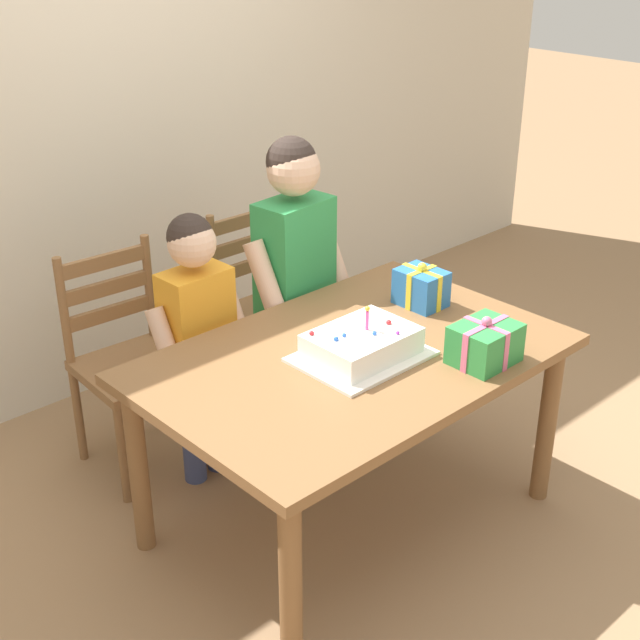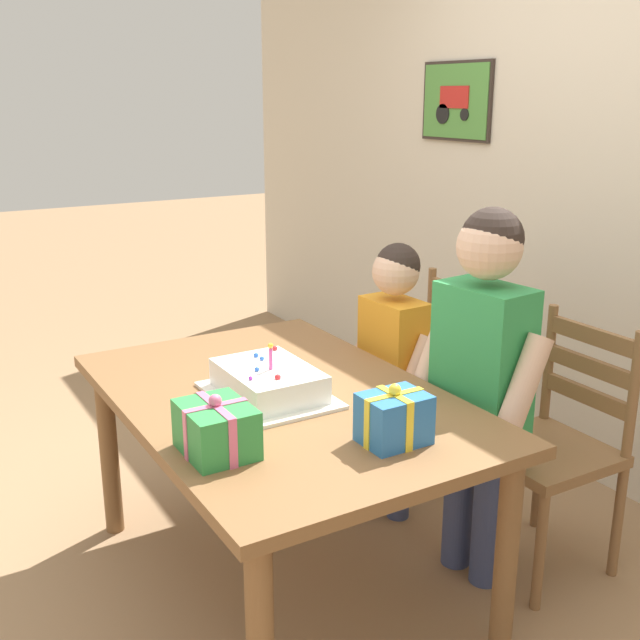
# 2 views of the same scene
# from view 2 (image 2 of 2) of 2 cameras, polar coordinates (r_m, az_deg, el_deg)

# --- Properties ---
(ground_plane) EXTENTS (20.00, 20.00, 0.00)m
(ground_plane) POSITION_cam_2_polar(r_m,az_deg,el_deg) (2.87, -2.77, -19.02)
(ground_plane) COLOR #997551
(back_wall) EXTENTS (6.40, 0.11, 2.60)m
(back_wall) POSITION_cam_2_polar(r_m,az_deg,el_deg) (3.42, 21.67, 9.16)
(back_wall) COLOR beige
(back_wall) RESTS_ON ground
(dining_table) EXTENTS (1.47, 0.98, 0.72)m
(dining_table) POSITION_cam_2_polar(r_m,az_deg,el_deg) (2.56, -2.96, -7.38)
(dining_table) COLOR brown
(dining_table) RESTS_ON ground
(birthday_cake) EXTENTS (0.44, 0.34, 0.19)m
(birthday_cake) POSITION_cam_2_polar(r_m,az_deg,el_deg) (2.49, -3.86, -4.70)
(birthday_cake) COLOR white
(birthday_cake) RESTS_ON dining_table
(gift_box_red_large) EXTENTS (0.22, 0.18, 0.17)m
(gift_box_red_large) POSITION_cam_2_polar(r_m,az_deg,el_deg) (2.12, -7.72, -8.05)
(gift_box_red_large) COLOR #2D8E42
(gift_box_red_large) RESTS_ON dining_table
(gift_box_beside_cake) EXTENTS (0.15, 0.19, 0.18)m
(gift_box_beside_cake) POSITION_cam_2_polar(r_m,az_deg,el_deg) (2.17, 5.53, -7.30)
(gift_box_beside_cake) COLOR #286BB7
(gift_box_beside_cake) RESTS_ON dining_table
(chair_left) EXTENTS (0.44, 0.44, 0.92)m
(chair_left) POSITION_cam_2_polar(r_m,az_deg,el_deg) (3.37, 7.91, -4.59)
(chair_left) COLOR brown
(chair_left) RESTS_ON ground
(chair_right) EXTENTS (0.42, 0.42, 0.92)m
(chair_right) POSITION_cam_2_polar(r_m,az_deg,el_deg) (2.88, 17.00, -8.90)
(chair_right) COLOR brown
(chair_right) RESTS_ON ground
(child_older) EXTENTS (0.50, 0.29, 1.33)m
(child_older) POSITION_cam_2_polar(r_m,az_deg,el_deg) (2.62, 11.96, -3.08)
(child_older) COLOR #38426B
(child_older) RESTS_ON ground
(child_younger) EXTENTS (0.41, 0.24, 1.13)m
(child_younger) POSITION_cam_2_polar(r_m,az_deg,el_deg) (3.02, 5.46, -2.57)
(child_younger) COLOR #38426B
(child_younger) RESTS_ON ground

